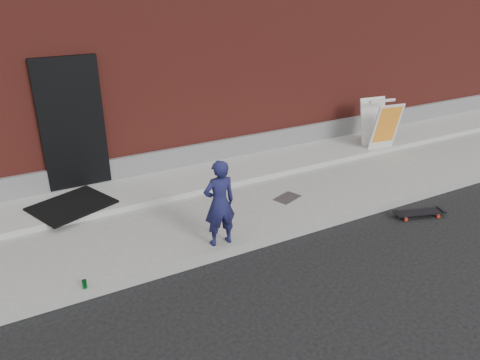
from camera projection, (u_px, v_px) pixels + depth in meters
ground at (296, 238)px, 7.20m from camera, size 80.00×80.00×0.00m
sidewalk at (248, 196)px, 8.37m from camera, size 20.00×3.00×0.15m
apron at (226, 172)px, 9.05m from camera, size 20.00×1.20×0.10m
building at (142, 26)px, 11.80m from camera, size 20.00×8.10×5.00m
child at (219, 203)px, 6.51m from camera, size 0.48×0.32×1.29m
skateboard at (420, 213)px, 7.78m from camera, size 0.87×0.46×0.09m
pizza_sign at (380, 124)px, 10.04m from camera, size 0.72×0.81×1.04m
soda_can at (85, 284)px, 5.78m from camera, size 0.07×0.07×0.11m
doormat at (72, 205)px, 7.61m from camera, size 1.44×1.31×0.03m
utility_plate at (287, 198)px, 8.11m from camera, size 0.53×0.43×0.01m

